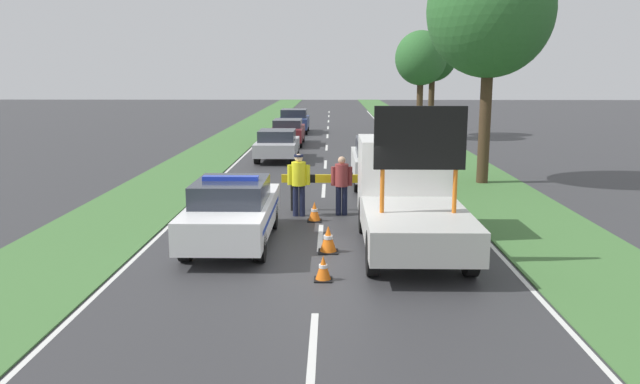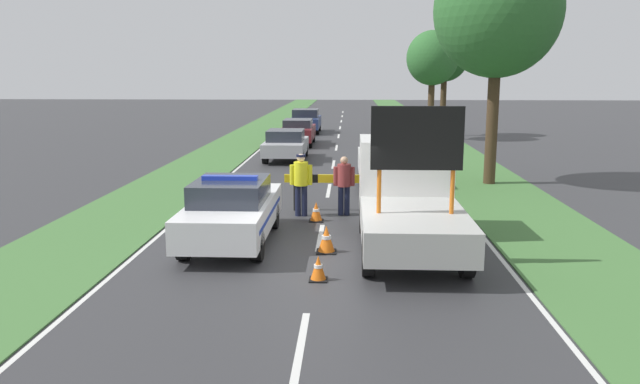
{
  "view_description": "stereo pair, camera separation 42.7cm",
  "coord_description": "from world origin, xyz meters",
  "views": [
    {
      "loc": [
        0.26,
        -12.82,
        3.95
      ],
      "look_at": [
        -0.01,
        2.01,
        1.1
      ],
      "focal_mm": 35.0,
      "sensor_mm": 36.0,
      "label": 1
    },
    {
      "loc": [
        0.69,
        -12.81,
        3.95
      ],
      "look_at": [
        -0.01,
        2.01,
        1.1
      ],
      "focal_mm": 35.0,
      "sensor_mm": 36.0,
      "label": 2
    }
  ],
  "objects": [
    {
      "name": "roadside_tree_near_left",
      "position": [
        5.73,
        9.55,
        6.02
      ],
      "size": [
        4.37,
        4.37,
        8.35
      ],
      "color": "#42301E",
      "rests_on": "ground"
    },
    {
      "name": "work_truck",
      "position": [
        2.04,
        1.35,
        1.18
      ],
      "size": [
        2.16,
        5.39,
        3.3
      ],
      "rotation": [
        0.0,
        0.0,
        3.13
      ],
      "color": "white",
      "rests_on": "ground"
    },
    {
      "name": "lane_markings",
      "position": [
        0.0,
        17.62,
        0.0
      ],
      "size": [
        8.06,
        71.05,
        0.01
      ],
      "color": "silver",
      "rests_on": "ground"
    },
    {
      "name": "police_officer",
      "position": [
        -0.64,
        4.17,
        1.04
      ],
      "size": [
        0.63,
        0.4,
        1.75
      ],
      "rotation": [
        0.0,
        0.0,
        2.76
      ],
      "color": "#191E38",
      "rests_on": "ground"
    },
    {
      "name": "road_barrier",
      "position": [
        0.28,
        4.85,
        0.88
      ],
      "size": [
        2.91,
        0.08,
        1.06
      ],
      "rotation": [
        0.0,
        0.0,
        -0.13
      ],
      "color": "black",
      "rests_on": "ground"
    },
    {
      "name": "grass_verge_left",
      "position": [
        -5.65,
        20.0,
        0.02
      ],
      "size": [
        3.15,
        120.0,
        0.03
      ],
      "color": "#427038",
      "rests_on": "ground"
    },
    {
      "name": "queued_car_sedan_silver",
      "position": [
        -2.22,
        15.5,
        0.72
      ],
      "size": [
        1.82,
        4.1,
        1.39
      ],
      "rotation": [
        0.0,
        0.0,
        3.14
      ],
      "color": "#B2B2B7",
      "rests_on": "ground"
    },
    {
      "name": "traffic_cone_near_police",
      "position": [
        -0.19,
        3.56,
        0.26
      ],
      "size": [
        0.38,
        0.38,
        0.53
      ],
      "color": "black",
      "rests_on": "ground"
    },
    {
      "name": "queued_car_van_white",
      "position": [
        2.0,
        9.13,
        0.88
      ],
      "size": [
        1.95,
        4.35,
        1.69
      ],
      "rotation": [
        0.0,
        0.0,
        3.14
      ],
      "color": "silver",
      "rests_on": "ground"
    },
    {
      "name": "traffic_cone_behind_barrier",
      "position": [
        0.11,
        -1.32,
        0.24
      ],
      "size": [
        0.35,
        0.35,
        0.49
      ],
      "color": "black",
      "rests_on": "ground"
    },
    {
      "name": "ground_plane",
      "position": [
        0.0,
        0.0,
        0.0
      ],
      "size": [
        160.0,
        160.0,
        0.0
      ],
      "primitive_type": "plane",
      "color": "#333335"
    },
    {
      "name": "police_car",
      "position": [
        -2.04,
        1.29,
        0.78
      ],
      "size": [
        1.83,
        4.65,
        1.63
      ],
      "rotation": [
        0.0,
        0.0,
        -0.09
      ],
      "color": "white",
      "rests_on": "ground"
    },
    {
      "name": "traffic_cone_centre_front",
      "position": [
        -3.37,
        2.86,
        0.24
      ],
      "size": [
        0.35,
        0.35,
        0.5
      ],
      "color": "black",
      "rests_on": "ground"
    },
    {
      "name": "roadside_tree_near_right",
      "position": [
        5.49,
        24.61,
        4.74
      ],
      "size": [
        3.02,
        3.02,
        6.38
      ],
      "color": "#42301E",
      "rests_on": "ground"
    },
    {
      "name": "roadside_tree_mid_left",
      "position": [
        6.54,
        26.93,
        4.89
      ],
      "size": [
        2.97,
        2.97,
        6.51
      ],
      "color": "#42301E",
      "rests_on": "ground"
    },
    {
      "name": "traffic_cone_near_truck",
      "position": [
        0.2,
        0.6,
        0.3
      ],
      "size": [
        0.44,
        0.44,
        0.61
      ],
      "color": "black",
      "rests_on": "ground"
    },
    {
      "name": "queued_car_hatch_blue",
      "position": [
        -2.23,
        28.74,
        0.81
      ],
      "size": [
        1.88,
        4.3,
        1.57
      ],
      "rotation": [
        0.0,
        0.0,
        3.14
      ],
      "color": "navy",
      "rests_on": "ground"
    },
    {
      "name": "queued_car_wagon_maroon",
      "position": [
        -2.16,
        21.62,
        0.74
      ],
      "size": [
        1.71,
        4.34,
        1.42
      ],
      "rotation": [
        0.0,
        0.0,
        3.14
      ],
      "color": "maroon",
      "rests_on": "ground"
    },
    {
      "name": "grass_verge_right",
      "position": [
        5.65,
        20.0,
        0.02
      ],
      "size": [
        3.15,
        120.0,
        0.03
      ],
      "color": "#427038",
      "rests_on": "ground"
    },
    {
      "name": "pedestrian_civilian",
      "position": [
        0.55,
        4.33,
        0.98
      ],
      "size": [
        0.6,
        0.38,
        1.66
      ],
      "rotation": [
        0.0,
        0.0,
        -0.06
      ],
      "color": "#191E38",
      "rests_on": "ground"
    }
  ]
}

